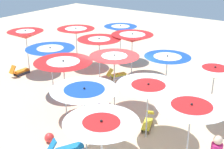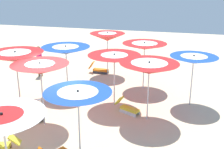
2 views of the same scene
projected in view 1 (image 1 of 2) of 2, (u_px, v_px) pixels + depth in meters
The scene contains 22 objects.
ground at pixel (117, 104), 13.59m from camera, with size 40.44×40.44×0.04m, color beige.
beach_umbrella_0 at pixel (26, 35), 16.32m from camera, with size 1.91×1.91×2.41m.
beach_umbrella_1 at pixel (50, 52), 13.88m from camera, with size 2.22×2.22×2.28m.
beach_umbrella_2 at pixel (64, 66), 11.77m from camera, with size 2.25×2.25×2.43m.
beach_umbrella_3 at pixel (84, 94), 9.54m from camera, with size 2.14×2.14×2.38m.
beach_umbrella_4 at pixel (101, 128), 7.59m from camera, with size 1.92×1.92×2.45m.
beach_umbrella_5 at pixel (76, 31), 17.21m from camera, with size 2.11×2.11×2.32m.
beach_umbrella_6 at pixel (99, 42), 15.32m from camera, with size 2.19×2.19×2.28m.
beach_umbrella_7 at pixel (114, 60), 12.44m from camera, with size 2.04×2.04×2.43m.
beach_umbrella_8 at pixel (148, 89), 10.43m from camera, with size 2.20×2.20×2.15m.
beach_umbrella_9 at pixel (191, 111), 8.78m from camera, with size 2.11×2.11×2.28m.
beach_umbrella_10 at pixel (120, 29), 18.16m from camera, with size 1.96×1.96×2.22m.
beach_umbrella_11 at pixel (132, 38), 15.97m from camera, with size 2.19×2.19×2.34m.
beach_umbrella_12 at pixel (167, 60), 13.24m from camera, with size 2.01×2.01×2.14m.
beach_umbrella_13 at pixel (215, 73), 11.25m from camera, with size 1.97×1.97×2.40m.
lounger_0 at pixel (117, 75), 16.24m from camera, with size 1.12×0.75×0.61m.
lounger_1 at pixel (67, 148), 10.18m from camera, with size 1.22×0.83×0.65m.
lounger_2 at pixel (20, 71), 16.70m from camera, with size 1.14×0.38×0.65m.
lounger_3 at pixel (171, 105), 13.06m from camera, with size 0.86×1.19×0.62m.
lounger_4 at pixel (97, 105), 13.05m from camera, with size 0.96×1.22×0.59m.
lounger_5 at pixel (148, 123), 11.73m from camera, with size 1.20×0.66×0.55m.
beach_ball at pixel (49, 138), 10.82m from camera, with size 0.35×0.35×0.35m, color red.
Camera 1 is at (10.01, 6.82, 6.28)m, focal length 49.27 mm.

